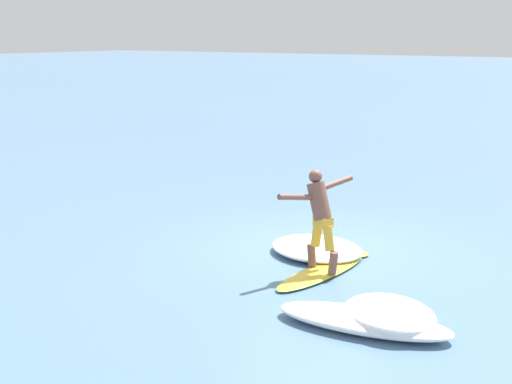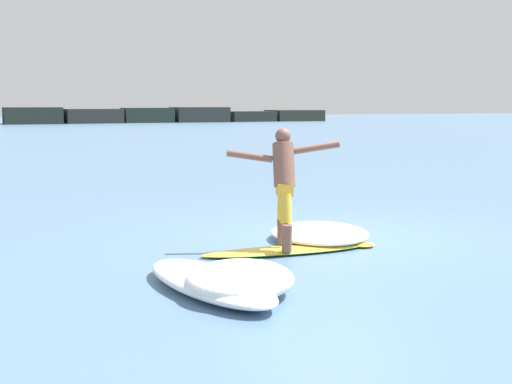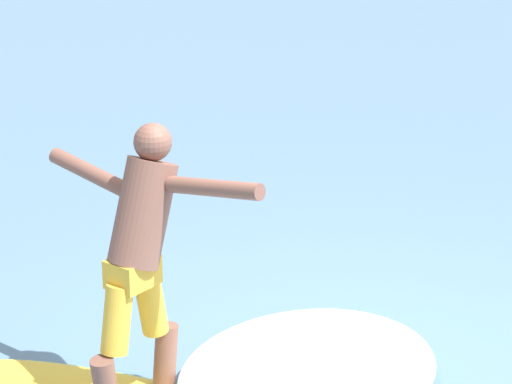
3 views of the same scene
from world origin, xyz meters
The scene contains 3 objects.
ground_plane centered at (0.00, 0.00, 0.00)m, with size 200.00×200.00×0.00m, color #567A9D.
surfer centered at (-1.15, -0.69, 0.97)m, with size 1.44×0.79×1.56m.
wave_foam_beside centered at (-0.34, -0.21, 0.11)m, with size 1.87×2.05×0.21m.
Camera 3 is at (1.34, -6.22, 3.47)m, focal length 85.00 mm.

